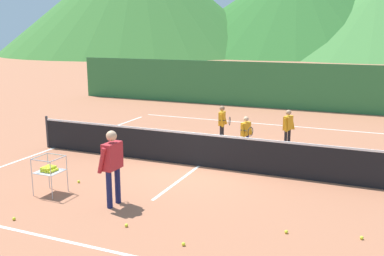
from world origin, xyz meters
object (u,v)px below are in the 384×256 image
instructor (112,161)px  tennis_ball_5 (14,219)px  tennis_net (199,149)px  student_0 (222,121)px  student_1 (246,131)px  tennis_ball_0 (79,182)px  tennis_ball_3 (286,232)px  ball_cart (49,169)px  tennis_ball_2 (126,225)px  tennis_ball_6 (183,244)px  tennis_ball_4 (362,238)px  student_2 (288,126)px

instructor → tennis_ball_5: instructor is taller
tennis_net → student_0: 2.74m
student_1 → tennis_ball_0: student_1 is taller
student_0 → tennis_ball_5: student_0 is taller
instructor → student_0: bearing=86.1°
tennis_net → tennis_ball_3: bearing=-46.5°
ball_cart → tennis_ball_2: 2.81m
tennis_ball_5 → tennis_ball_6: 3.64m
instructor → student_0: size_ratio=1.29×
tennis_ball_2 → student_1: bearing=83.6°
ball_cart → tennis_ball_4: size_ratio=13.22×
tennis_ball_3 → student_2: bearing=100.9°
tennis_net → instructor: bearing=-101.0°
instructor → tennis_ball_3: instructor is taller
ball_cart → tennis_ball_0: 1.05m
instructor → tennis_net: bearing=79.0°
student_1 → tennis_ball_2: size_ratio=17.53×
tennis_net → tennis_ball_0: (-2.28, -2.50, -0.47)m
instructor → tennis_ball_2: size_ratio=24.90×
tennis_net → tennis_ball_3: tennis_net is taller
instructor → tennis_ball_0: bearing=151.3°
tennis_net → student_1: 2.00m
tennis_ball_0 → tennis_ball_2: same height
tennis_ball_0 → tennis_ball_3: (5.42, -0.81, 0.00)m
tennis_ball_6 → tennis_ball_4: bearing=27.2°
student_1 → student_2: 1.55m
tennis_ball_6 → tennis_net: bearing=108.8°
instructor → tennis_ball_2: bearing=-45.7°
tennis_net → tennis_ball_5: (-2.09, -4.88, -0.47)m
student_0 → tennis_ball_6: size_ratio=19.30×
student_1 → tennis_net: bearing=-115.6°
student_2 → instructor: bearing=-112.6°
tennis_ball_2 → tennis_ball_5: 2.36m
tennis_ball_2 → tennis_ball_6: size_ratio=1.00×
tennis_ball_4 → tennis_ball_5: size_ratio=1.00×
ball_cart → tennis_ball_0: size_ratio=13.22×
tennis_ball_2 → tennis_ball_6: same height
tennis_ball_3 → student_0: bearing=119.3°
ball_cart → tennis_ball_5: 1.64m
instructor → tennis_ball_2: (0.84, -0.86, -0.98)m
student_0 → tennis_ball_2: size_ratio=19.30×
student_0 → tennis_ball_0: 5.65m
tennis_ball_2 → tennis_ball_6: 1.38m
student_0 → tennis_ball_3: student_0 is taller
tennis_net → tennis_ball_2: bearing=-87.5°
student_1 → ball_cart: size_ratio=1.33×
student_2 → tennis_ball_5: student_2 is taller
student_0 → student_1: 1.44m
ball_cart → tennis_ball_5: bearing=-77.3°
tennis_ball_0 → student_0: bearing=68.6°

